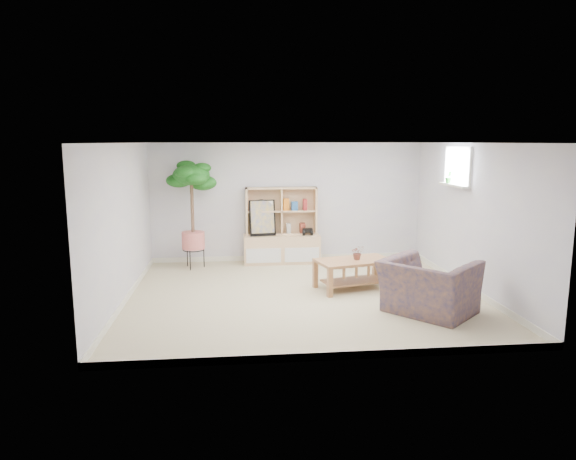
{
  "coord_description": "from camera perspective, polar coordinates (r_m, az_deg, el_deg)",
  "views": [
    {
      "loc": [
        -1.05,
        -7.83,
        2.42
      ],
      "look_at": [
        -0.19,
        0.52,
        0.97
      ],
      "focal_mm": 32.0,
      "sensor_mm": 36.0,
      "label": 1
    }
  ],
  "objects": [
    {
      "name": "poster",
      "position": [
        10.16,
        -2.85,
        1.35
      ],
      "size": [
        0.53,
        0.19,
        0.72
      ],
      "primitive_type": null,
      "rotation": [
        0.0,
        0.0,
        0.15
      ],
      "color": "yellow",
      "rests_on": "storage_unit"
    },
    {
      "name": "sill_plant",
      "position": [
        9.44,
        17.43,
        5.64
      ],
      "size": [
        0.13,
        0.11,
        0.21
      ],
      "primitive_type": "imported",
      "rotation": [
        0.0,
        0.0,
        -0.17
      ],
      "color": "#0E4B0D",
      "rests_on": "window_sill"
    },
    {
      "name": "window",
      "position": [
        9.25,
        18.38,
        6.71
      ],
      "size": [
        0.1,
        0.98,
        0.68
      ],
      "primitive_type": null,
      "color": "silver",
      "rests_on": "walls"
    },
    {
      "name": "floor",
      "position": [
        8.27,
        1.7,
        -7.22
      ],
      "size": [
        5.5,
        5.0,
        0.01
      ],
      "primitive_type": "cube",
      "color": "#C2B392",
      "rests_on": "ground"
    },
    {
      "name": "storage_unit",
      "position": [
        10.25,
        -0.71,
        0.49
      ],
      "size": [
        1.52,
        0.51,
        1.52
      ],
      "primitive_type": null,
      "color": "tan",
      "rests_on": "floor"
    },
    {
      "name": "baseboard",
      "position": [
        8.25,
        1.7,
        -6.89
      ],
      "size": [
        5.5,
        5.0,
        0.1
      ],
      "primitive_type": null,
      "color": "white",
      "rests_on": "floor"
    },
    {
      "name": "walls",
      "position": [
        8.0,
        1.74,
        1.03
      ],
      "size": [
        5.51,
        5.01,
        2.4
      ],
      "color": "silver",
      "rests_on": "floor"
    },
    {
      "name": "coffee_table",
      "position": [
        8.6,
        7.32,
        -4.9
      ],
      "size": [
        1.34,
        0.94,
        0.5
      ],
      "primitive_type": null,
      "rotation": [
        0.0,
        0.0,
        0.25
      ],
      "color": "#A36F50",
      "rests_on": "floor"
    },
    {
      "name": "armchair",
      "position": [
        7.56,
        15.37,
        -5.72
      ],
      "size": [
        1.57,
        1.58,
        0.88
      ],
      "primitive_type": "imported",
      "rotation": [
        0.0,
        0.0,
        2.3
      ],
      "color": "navy",
      "rests_on": "floor"
    },
    {
      "name": "window_sill",
      "position": [
        9.25,
        17.93,
        4.74
      ],
      "size": [
        0.14,
        1.0,
        0.04
      ],
      "primitive_type": "cube",
      "color": "white",
      "rests_on": "walls"
    },
    {
      "name": "floor_tree",
      "position": [
        9.95,
        -10.57,
        1.64
      ],
      "size": [
        0.92,
        0.92,
        2.07
      ],
      "primitive_type": null,
      "rotation": [
        0.0,
        0.0,
        0.24
      ],
      "color": "#0E4B0D",
      "rests_on": "floor"
    },
    {
      "name": "ceiling",
      "position": [
        7.9,
        1.79,
        9.66
      ],
      "size": [
        5.5,
        5.0,
        0.01
      ],
      "primitive_type": "cube",
      "color": "white",
      "rests_on": "walls"
    },
    {
      "name": "table_plant",
      "position": [
        8.53,
        7.73,
        -2.49
      ],
      "size": [
        0.22,
        0.19,
        0.24
      ],
      "primitive_type": "imported",
      "rotation": [
        0.0,
        0.0,
        0.02
      ],
      "color": "#2A6B2A",
      "rests_on": "coffee_table"
    },
    {
      "name": "toy_truck",
      "position": [
        10.28,
        2.18,
        -0.13
      ],
      "size": [
        0.3,
        0.22,
        0.15
      ],
      "primitive_type": null,
      "rotation": [
        0.0,
        0.0,
        -0.05
      ],
      "color": "black",
      "rests_on": "storage_unit"
    }
  ]
}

